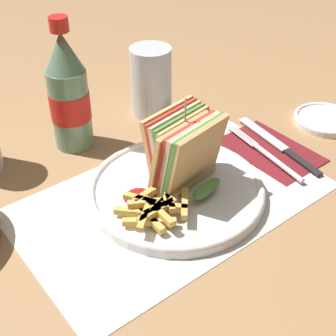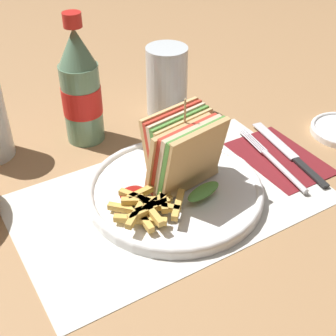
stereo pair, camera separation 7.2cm
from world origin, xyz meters
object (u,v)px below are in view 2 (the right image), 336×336
at_px(plate_main, 175,190).
at_px(knife, 289,153).
at_px(fork, 277,164).
at_px(coke_bottle_near, 81,89).
at_px(glass_near, 167,85).
at_px(club_sandwich, 185,154).

bearing_deg(plate_main, knife, -3.06).
distance_m(fork, coke_bottle_near, 0.36).
relative_size(fork, glass_near, 1.47).
height_order(plate_main, glass_near, glass_near).
height_order(club_sandwich, knife, club_sandwich).
xyz_separation_m(knife, coke_bottle_near, (-0.28, 0.24, 0.09)).
relative_size(club_sandwich, coke_bottle_near, 0.63).
bearing_deg(club_sandwich, fork, -10.16).
bearing_deg(club_sandwich, plate_main, -175.73).
bearing_deg(glass_near, knife, -67.43).
distance_m(plate_main, coke_bottle_near, 0.25).
relative_size(plate_main, fork, 1.38).
bearing_deg(knife, plate_main, -174.76).
bearing_deg(knife, glass_near, 120.88).
relative_size(club_sandwich, glass_near, 1.09).
xyz_separation_m(club_sandwich, coke_bottle_near, (-0.07, 0.22, 0.03)).
bearing_deg(plate_main, fork, -8.82).
bearing_deg(glass_near, fork, -77.25).
relative_size(club_sandwich, fork, 0.74).
distance_m(fork, glass_near, 0.27).
bearing_deg(glass_near, plate_main, -118.46).
distance_m(club_sandwich, coke_bottle_near, 0.23).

